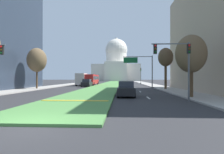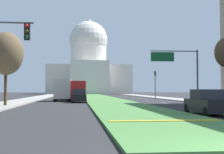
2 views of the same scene
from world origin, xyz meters
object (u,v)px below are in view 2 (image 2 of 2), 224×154
sedan_midblock (79,96)px  box_truck_delivery (63,90)px  capitol_building (89,67)px  city_bus (77,89)px  traffic_light_far_right (155,81)px  overhead_guide_sign (180,65)px  sedan_lead_stopped (208,103)px  sedan_distant (65,94)px  street_tree_left_mid (6,54)px

sedan_midblock → box_truck_delivery: 6.21m
capitol_building → city_bus: bearing=-93.2°
city_bus → traffic_light_far_right: bearing=25.4°
traffic_light_far_right → city_bus: (-14.18, -6.73, -1.54)m
overhead_guide_sign → sedan_lead_stopped: 17.14m
overhead_guide_sign → sedan_lead_stopped: overhead_guide_sign is taller
capitol_building → sedan_midblock: (-4.12, -86.71, -9.87)m
sedan_distant → box_truck_delivery: 8.69m
sedan_distant → box_truck_delivery: bearing=-90.5°
sedan_distant → overhead_guide_sign: bearing=-54.1°
traffic_light_far_right → overhead_guide_sign: 20.67m
sedan_midblock → capitol_building: bearing=87.3°
sedan_distant → city_bus: size_ratio=0.38×
capitol_building → box_truck_delivery: size_ratio=4.97×
sedan_distant → city_bus: (2.01, -5.82, 0.91)m
traffic_light_far_right → street_tree_left_mid: (-21.23, -24.83, 1.98)m
street_tree_left_mid → sedan_lead_stopped: (15.91, -12.06, -4.49)m
sedan_midblock → city_bus: bearing=92.0°
capitol_building → sedan_lead_stopped: capitol_building is taller
capitol_building → traffic_light_far_right: (9.75, -71.47, -7.39)m
traffic_light_far_right → city_bus: 15.77m
traffic_light_far_right → sedan_lead_stopped: traffic_light_far_right is taller
sedan_midblock → overhead_guide_sign: bearing=-24.0°
sedan_lead_stopped → overhead_guide_sign: bearing=78.5°
sedan_midblock → box_truck_delivery: box_truck_delivery is taller
sedan_midblock → sedan_distant: 14.51m
traffic_light_far_right → sedan_distant: size_ratio=1.23×
traffic_light_far_right → street_tree_left_mid: bearing=-130.5°
sedan_lead_stopped → city_bus: bearing=106.3°
capitol_building → city_bus: 78.83m
street_tree_left_mid → sedan_midblock: 12.89m
overhead_guide_sign → city_bus: 18.63m
overhead_guide_sign → street_tree_left_mid: (-19.24, -4.31, 0.63)m
overhead_guide_sign → sedan_distant: 24.51m
city_bus → street_tree_left_mid: bearing=-111.3°
traffic_light_far_right → sedan_lead_stopped: (-5.33, -36.90, -2.51)m
traffic_light_far_right → street_tree_left_mid: size_ratio=0.70×
street_tree_left_mid → box_truck_delivery: street_tree_left_mid is taller
sedan_lead_stopped → city_bus: city_bus is taller
sedan_lead_stopped → sedan_midblock: bearing=111.5°
traffic_light_far_right → capitol_building: bearing=97.8°
sedan_midblock → city_bus: size_ratio=0.40×
capitol_building → overhead_guide_sign: capitol_building is taller
box_truck_delivery → city_bus: 3.51m
traffic_light_far_right → overhead_guide_sign: bearing=-95.6°
overhead_guide_sign → street_tree_left_mid: bearing=-167.4°
traffic_light_far_right → box_truck_delivery: 18.92m
sedan_lead_stopped → sedan_midblock: size_ratio=1.06×
sedan_lead_stopped → capitol_building: bearing=92.3°
capitol_building → sedan_midblock: size_ratio=7.29×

